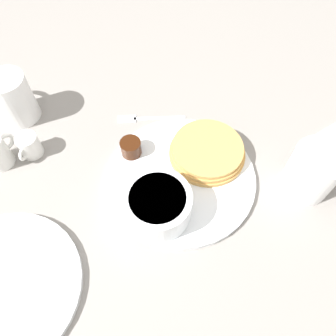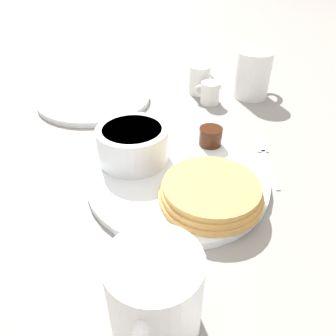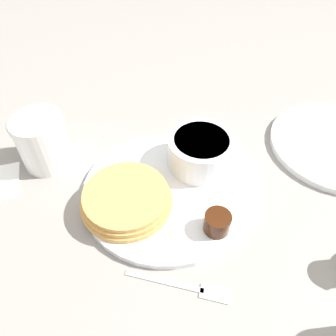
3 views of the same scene
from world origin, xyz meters
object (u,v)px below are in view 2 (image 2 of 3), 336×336
(coffee_mug, at_px, (154,297))
(second_mug, at_px, (253,74))
(plate, at_px, (178,179))
(creamer_pitcher_near, at_px, (210,93))
(creamer_pitcher_far, at_px, (200,79))
(fork, at_px, (265,156))
(bowl, at_px, (133,143))

(coffee_mug, relative_size, second_mug, 0.95)
(plate, relative_size, coffee_mug, 2.59)
(creamer_pitcher_near, bearing_deg, creamer_pitcher_far, 168.25)
(plate, distance_m, creamer_pitcher_near, 0.30)
(plate, bearing_deg, coffee_mug, -36.94)
(coffee_mug, relative_size, fork, 0.82)
(plate, distance_m, creamer_pitcher_far, 0.35)
(creamer_pitcher_far, height_order, second_mug, second_mug)
(creamer_pitcher_far, height_order, fork, creamer_pitcher_far)
(creamer_pitcher_far, bearing_deg, bowl, -53.67)
(fork, bearing_deg, second_mug, 144.13)
(fork, xyz_separation_m, second_mug, (-0.21, 0.15, 0.05))
(creamer_pitcher_near, relative_size, second_mug, 0.44)
(bowl, bearing_deg, second_mug, 108.42)
(bowl, xyz_separation_m, creamer_pitcher_near, (-0.14, 0.25, -0.02))
(coffee_mug, distance_m, fork, 0.35)
(second_mug, bearing_deg, creamer_pitcher_near, -98.46)
(plate, xyz_separation_m, fork, (0.02, 0.17, -0.00))
(bowl, xyz_separation_m, fork, (0.09, 0.21, -0.04))
(second_mug, bearing_deg, fork, -35.87)
(second_mug, bearing_deg, coffee_mug, -50.41)
(creamer_pitcher_near, relative_size, fork, 0.38)
(plate, height_order, second_mug, second_mug)
(bowl, distance_m, second_mug, 0.38)
(creamer_pitcher_far, xyz_separation_m, fork, (0.29, -0.06, -0.03))
(plate, height_order, coffee_mug, coffee_mug)
(creamer_pitcher_far, bearing_deg, plate, -39.80)
(plate, bearing_deg, bowl, -152.57)
(second_mug, bearing_deg, bowl, -71.58)
(fork, bearing_deg, creamer_pitcher_near, 168.79)
(plate, distance_m, second_mug, 0.38)
(second_mug, bearing_deg, creamer_pitcher_far, -127.46)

